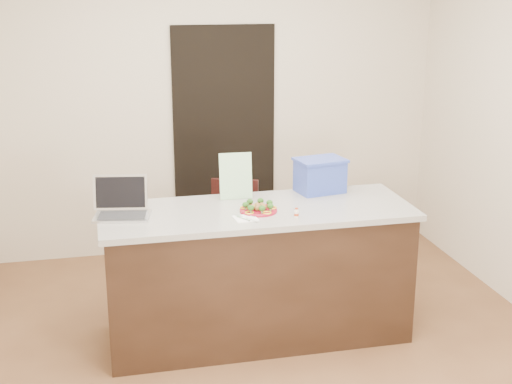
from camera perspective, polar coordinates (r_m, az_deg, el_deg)
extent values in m
plane|color=brown|center=(4.84, 0.75, -12.67)|extent=(4.00, 4.00, 0.00)
plane|color=beige|center=(6.26, -3.52, 7.29)|extent=(4.00, 0.00, 4.00)
plane|color=beige|center=(2.53, 11.61, -7.48)|extent=(4.00, 0.00, 4.00)
cube|color=black|center=(6.32, -2.54, 4.17)|extent=(0.90, 0.02, 2.00)
cube|color=black|center=(4.86, 0.08, -6.73)|extent=(2.00, 0.70, 0.88)
cube|color=beige|center=(4.69, 0.08, -1.57)|extent=(2.06, 0.76, 0.04)
cylinder|color=maroon|center=(4.63, 0.19, -1.49)|extent=(0.24, 0.24, 0.01)
torus|color=maroon|center=(4.62, 0.19, -1.43)|extent=(0.24, 0.24, 0.01)
sphere|color=brown|center=(4.62, 0.19, -1.19)|extent=(0.04, 0.04, 0.04)
sphere|color=brown|center=(4.61, -0.18, -1.23)|extent=(0.04, 0.04, 0.04)
sphere|color=brown|center=(4.59, 0.06, -1.31)|extent=(0.04, 0.04, 0.04)
sphere|color=brown|center=(4.59, 0.40, -1.29)|extent=(0.04, 0.04, 0.04)
sphere|color=brown|center=(4.62, 0.58, -1.21)|extent=(0.04, 0.04, 0.04)
sphere|color=brown|center=(4.64, 0.47, -1.11)|extent=(0.04, 0.04, 0.04)
sphere|color=brown|center=(4.65, 0.15, -1.07)|extent=(0.04, 0.04, 0.04)
ellipsoid|color=#1A4312|center=(4.69, 0.36, -0.70)|extent=(0.04, 0.04, 0.04)
ellipsoid|color=#1A4312|center=(4.67, -0.49, -0.78)|extent=(0.04, 0.04, 0.04)
ellipsoid|color=#1A4312|center=(4.61, -0.85, -1.02)|extent=(0.04, 0.04, 0.04)
ellipsoid|color=#1A4312|center=(4.55, -0.42, -1.27)|extent=(0.04, 0.04, 0.04)
ellipsoid|color=#1A4312|center=(4.54, 0.48, -1.32)|extent=(0.04, 0.04, 0.04)
ellipsoid|color=#1A4312|center=(4.58, 1.15, -1.13)|extent=(0.04, 0.04, 0.04)
ellipsoid|color=#1A4312|center=(4.65, 1.09, -0.86)|extent=(0.04, 0.04, 0.04)
torus|color=gold|center=(4.71, 0.20, -1.00)|extent=(0.06, 0.06, 0.01)
torus|color=gold|center=(4.65, -0.92, -1.24)|extent=(0.06, 0.06, 0.01)
torus|color=gold|center=(4.55, -0.53, -1.66)|extent=(0.06, 0.06, 0.01)
torus|color=gold|center=(4.55, 0.88, -1.67)|extent=(0.06, 0.06, 0.01)
torus|color=gold|center=(4.65, 1.31, -1.25)|extent=(0.06, 0.06, 0.01)
cube|color=white|center=(4.49, -0.84, -2.13)|extent=(0.15, 0.15, 0.01)
cube|color=silver|center=(4.47, -1.03, -2.15)|extent=(0.07, 0.11, 0.00)
cube|color=silver|center=(4.52, -1.20, -1.90)|extent=(0.05, 0.06, 0.00)
cube|color=silver|center=(4.45, -0.33, -2.21)|extent=(0.07, 0.09, 0.01)
cube|color=silver|center=(4.54, -0.61, -1.81)|extent=(0.08, 0.11, 0.00)
cylinder|color=silver|center=(4.52, 3.25, -1.77)|extent=(0.03, 0.03, 0.05)
cylinder|color=silver|center=(4.51, 3.26, -1.44)|extent=(0.02, 0.02, 0.01)
cylinder|color=#A93212|center=(4.50, 3.26, -1.33)|extent=(0.02, 0.02, 0.01)
cylinder|color=#A93212|center=(4.52, 3.25, -1.81)|extent=(0.03, 0.03, 0.02)
cube|color=silver|center=(4.60, -10.66, -1.90)|extent=(0.38, 0.30, 0.02)
cube|color=silver|center=(4.68, -10.80, 0.00)|extent=(0.35, 0.12, 0.23)
cube|color=black|center=(4.67, -10.80, -0.03)|extent=(0.32, 0.10, 0.20)
cube|color=#252527|center=(4.58, -10.66, -1.84)|extent=(0.32, 0.22, 0.00)
cube|color=white|center=(4.86, -1.63, 1.28)|extent=(0.23, 0.06, 0.32)
cube|color=#2F45AB|center=(5.05, 5.14, 1.23)|extent=(0.35, 0.28, 0.22)
cube|color=#2F45AB|center=(5.02, 5.17, 2.56)|extent=(0.37, 0.30, 0.02)
cube|color=black|center=(5.62, -1.34, -3.83)|extent=(0.48, 0.48, 0.04)
cube|color=black|center=(5.70, -1.69, -1.05)|extent=(0.36, 0.16, 0.43)
cylinder|color=black|center=(5.52, -2.63, -6.48)|extent=(0.03, 0.03, 0.40)
cylinder|color=black|center=(5.58, 0.64, -6.20)|extent=(0.03, 0.03, 0.40)
cylinder|color=black|center=(5.81, -3.20, -5.26)|extent=(0.03, 0.03, 0.40)
cylinder|color=black|center=(5.87, -0.09, -5.00)|extent=(0.03, 0.03, 0.40)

